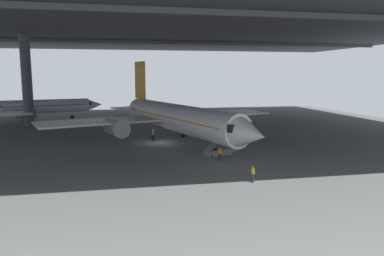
# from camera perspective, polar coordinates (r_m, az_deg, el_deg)

# --- Properties ---
(ground_plane) EXTENTS (110.00, 110.00, 0.00)m
(ground_plane) POSITION_cam_1_polar(r_m,az_deg,el_deg) (54.40, -5.19, -2.32)
(ground_plane) COLOR slate
(hangar_structure) EXTENTS (121.00, 99.00, 18.84)m
(hangar_structure) POSITION_cam_1_polar(r_m,az_deg,el_deg) (67.65, -6.80, 15.21)
(hangar_structure) COLOR #4C4F54
(hangar_structure) RESTS_ON ground_plane
(airplane_main) EXTENTS (38.79, 39.14, 12.41)m
(airplane_main) POSITION_cam_1_polar(r_m,az_deg,el_deg) (54.92, -2.66, 1.63)
(airplane_main) COLOR white
(airplane_main) RESTS_ON ground_plane
(boarding_stairs) EXTENTS (4.61, 2.72, 4.86)m
(boarding_stairs) POSITION_cam_1_polar(r_m,az_deg,el_deg) (46.29, 4.42, -3.26)
(boarding_stairs) COLOR slate
(boarding_stairs) RESTS_ON ground_plane
(crew_worker_near_nose) EXTENTS (0.23, 0.55, 1.64)m
(crew_worker_near_nose) POSITION_cam_1_polar(r_m,az_deg,el_deg) (34.84, 9.53, -6.93)
(crew_worker_near_nose) COLOR #232838
(crew_worker_near_nose) RESTS_ON ground_plane
(crew_worker_by_stairs) EXTENTS (0.53, 0.32, 1.69)m
(crew_worker_by_stairs) POSITION_cam_1_polar(r_m,az_deg,el_deg) (42.98, 4.37, -3.87)
(crew_worker_by_stairs) COLOR #232838
(crew_worker_by_stairs) RESTS_ON ground_plane
(airplane_distant) EXTENTS (29.36, 28.85, 9.58)m
(airplane_distant) POSITION_cam_1_polar(r_m,az_deg,el_deg) (87.00, -23.73, 3.07)
(airplane_distant) COLOR white
(airplane_distant) RESTS_ON ground_plane
(baggage_tug) EXTENTS (2.03, 2.50, 0.90)m
(baggage_tug) POSITION_cam_1_polar(r_m,az_deg,el_deg) (63.91, -0.71, -0.21)
(baggage_tug) COLOR yellow
(baggage_tug) RESTS_ON ground_plane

